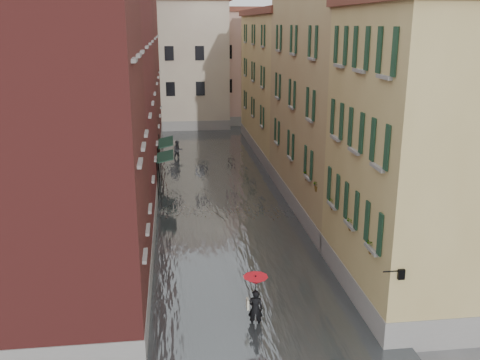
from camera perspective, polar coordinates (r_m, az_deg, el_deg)
ground at (r=23.85m, az=0.43°, el=-10.65°), size 120.00×120.00×0.00m
floodwater at (r=35.83m, az=-2.32°, el=-1.09°), size 10.00×60.00×0.20m
building_left_near at (r=19.99m, az=-19.06°, el=2.93°), size 6.00×8.00×13.00m
building_left_mid at (r=30.69m, az=-15.03°, el=7.22°), size 6.00×14.00×12.50m
building_left_far at (r=45.42m, az=-12.67°, el=11.13°), size 6.00×16.00×14.00m
building_right_near at (r=22.04m, az=19.55°, el=2.07°), size 6.00×8.00×11.50m
building_right_mid at (r=31.92m, az=10.93°, el=8.26°), size 6.00×14.00×13.00m
building_right_far at (r=46.40m, az=5.17°, el=10.01°), size 6.00×16.00×11.50m
building_end_cream at (r=59.22m, az=-7.50°, el=12.03°), size 12.00×9.00×13.00m
building_end_pink at (r=61.89m, az=1.06°, el=11.88°), size 10.00×9.00×12.00m
awning_near at (r=35.07m, az=-8.06°, el=2.38°), size 1.09×2.72×2.80m
awning_far at (r=39.28m, az=-7.99°, el=3.91°), size 1.09×3.24×2.80m
wall_lantern at (r=18.43m, az=16.71°, el=-9.53°), size 0.71×0.22×0.35m
window_planters at (r=23.91m, az=10.09°, el=-1.74°), size 0.59×10.28×0.84m
pedestrian_main at (r=19.96m, az=1.64°, el=-12.32°), size 0.91×0.91×2.06m
pedestrian_far at (r=44.11m, az=-6.65°, el=3.13°), size 0.96×0.86×1.65m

